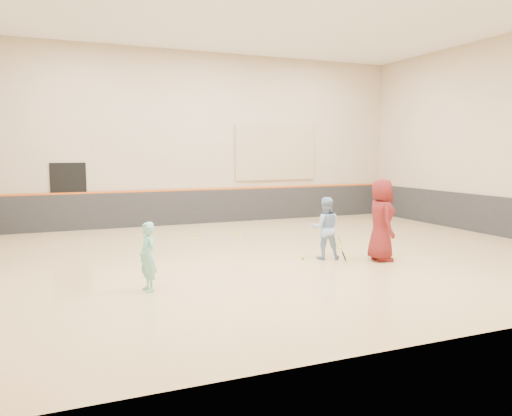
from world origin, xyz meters
name	(u,v)px	position (x,y,z in m)	size (l,w,h in m)	color
room	(273,223)	(0.00, 0.00, 0.81)	(15.04, 12.04, 6.22)	tan
wainscot_back	(204,207)	(0.00, 5.97, 0.60)	(14.90, 0.04, 1.20)	#232326
wainscot_right	(497,216)	(7.47, 0.00, 0.60)	(0.04, 11.90, 1.20)	#232326
accent_stripe	(204,189)	(0.00, 5.96, 1.22)	(14.90, 0.03, 0.06)	#D85914
acoustic_panel	(276,153)	(2.80, 5.95, 2.50)	(3.20, 0.08, 2.00)	tan
doorway	(69,197)	(-4.50, 5.98, 1.10)	(1.10, 0.05, 2.20)	black
girl	(148,257)	(-3.44, -2.03, 0.64)	(0.47, 0.31, 1.28)	#7FDDC6
instructor	(325,228)	(0.99, -0.82, 0.74)	(0.72, 0.56, 1.48)	#8EB2DC
young_man	(381,220)	(2.12, -1.48, 0.96)	(0.94, 0.61, 1.93)	maroon
held_racket	(339,244)	(1.19, -1.15, 0.40)	(0.32, 0.32, 0.65)	#A0CB2C
spare_racket	(239,233)	(0.29, 3.19, 0.05)	(0.60, 0.60, 0.10)	#A8C72B
ball_under_racket	(303,258)	(0.46, -0.73, 0.03)	(0.07, 0.07, 0.07)	#B0C62E
ball_in_hand	(388,211)	(2.20, -1.62, 1.19)	(0.07, 0.07, 0.07)	#CBDD33
ball_beside_spare	(195,236)	(-1.05, 3.36, 0.03)	(0.07, 0.07, 0.07)	yellow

